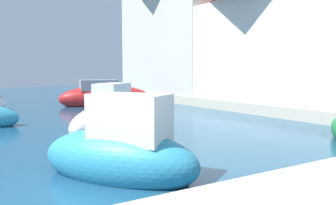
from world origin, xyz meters
The scene contains 7 objects.
ground centered at (0.00, 0.00, 0.00)m, with size 80.00×80.00×0.00m, color navy.
quay_promenade centered at (4.32, -0.37, 0.25)m, with size 44.00×32.00×0.50m.
moored_boat_5 centered at (2.69, 5.52, 0.44)m, with size 4.18×3.90×1.87m.
moored_boat_6 centered at (6.01, 13.81, 0.49)m, with size 5.54×2.83×1.82m.
moored_boat_8 centered at (0.77, 0.44, 0.47)m, with size 2.92×3.50×1.87m.
waterfront_building_main centered at (13.00, 6.92, 3.62)m, with size 6.19×10.43×6.12m.
waterfront_building_annex centered at (13.00, 15.41, 4.61)m, with size 6.25×9.72×8.12m.
Camera 1 is at (-2.07, -5.74, 2.05)m, focal length 38.62 mm.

